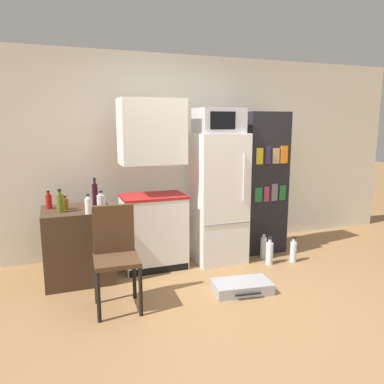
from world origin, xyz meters
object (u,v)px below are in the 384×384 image
(refrigerator, at_px, (218,198))
(suitcase_large_flat, at_px, (242,287))
(bottle_wine_dark, at_px, (95,194))
(bookshelf, at_px, (263,183))
(bottle_ketchup_red, at_px, (49,201))
(side_table, at_px, (78,244))
(water_bottle_back, at_px, (293,251))
(kitchen_hutch, at_px, (153,191))
(bottle_olive_oil, at_px, (60,203))
(chair, at_px, (115,248))
(water_bottle_front, at_px, (270,253))
(bottle_amber_beer, at_px, (65,204))
(water_bottle_middle, at_px, (263,247))
(microwave, at_px, (219,121))
(bottle_milk_white, at_px, (88,206))
(bottle_clear_short, at_px, (101,202))

(refrigerator, height_order, suitcase_large_flat, refrigerator)
(refrigerator, bearing_deg, bottle_wine_dark, 177.09)
(bookshelf, distance_m, bottle_ketchup_red, 2.66)
(side_table, xyz_separation_m, water_bottle_back, (2.53, -0.38, -0.26))
(kitchen_hutch, bearing_deg, bottle_olive_oil, -170.11)
(bookshelf, relative_size, bottle_ketchup_red, 9.41)
(bookshelf, distance_m, bottle_olive_oil, 2.55)
(chair, xyz_separation_m, water_bottle_front, (1.92, 0.41, -0.42))
(bookshelf, distance_m, suitcase_large_flat, 1.61)
(kitchen_hutch, relative_size, suitcase_large_flat, 3.16)
(bottle_olive_oil, xyz_separation_m, bottle_amber_beer, (0.05, 0.12, -0.04))
(water_bottle_front, height_order, water_bottle_middle, water_bottle_middle)
(microwave, height_order, bottle_milk_white, microwave)
(bottle_ketchup_red, height_order, bottle_clear_short, bottle_clear_short)
(bottle_ketchup_red, height_order, bottle_wine_dark, bottle_wine_dark)
(water_bottle_front, height_order, water_bottle_back, water_bottle_front)
(suitcase_large_flat, height_order, water_bottle_middle, water_bottle_middle)
(bottle_clear_short, bearing_deg, water_bottle_middle, 0.52)
(bottle_clear_short, bearing_deg, refrigerator, 7.38)
(water_bottle_front, relative_size, water_bottle_middle, 0.99)
(bottle_olive_oil, relative_size, bottle_amber_beer, 1.65)
(water_bottle_front, bearing_deg, microwave, 144.86)
(side_table, xyz_separation_m, bottle_milk_white, (0.11, -0.27, 0.48))
(suitcase_large_flat, bearing_deg, bottle_amber_beer, 157.73)
(bottle_clear_short, height_order, water_bottle_middle, bottle_clear_short)
(bottle_ketchup_red, xyz_separation_m, bottle_milk_white, (0.38, -0.38, 0.00))
(side_table, relative_size, bottle_clear_short, 3.82)
(bottle_clear_short, distance_m, bottle_olive_oil, 0.41)
(bottle_ketchup_red, bearing_deg, water_bottle_front, -10.51)
(side_table, distance_m, chair, 0.83)
(chair, height_order, suitcase_large_flat, chair)
(microwave, distance_m, bookshelf, 1.08)
(bottle_olive_oil, distance_m, chair, 0.86)
(bookshelf, bearing_deg, bottle_wine_dark, -179.13)
(kitchen_hutch, bearing_deg, water_bottle_front, -17.42)
(chair, bearing_deg, bottle_wine_dark, 97.89)
(side_table, distance_m, microwave, 2.14)
(side_table, bearing_deg, water_bottle_back, -8.58)
(side_table, relative_size, microwave, 1.49)
(refrigerator, xyz_separation_m, microwave, (-0.00, -0.00, 0.94))
(bottle_olive_oil, xyz_separation_m, suitcase_large_flat, (1.69, -0.81, -0.84))
(microwave, bearing_deg, bottle_wine_dark, 177.03)
(bottle_milk_white, xyz_separation_m, chair, (0.18, -0.49, -0.31))
(bottle_ketchup_red, bearing_deg, bottle_wine_dark, -1.17)
(kitchen_hutch, distance_m, refrigerator, 0.82)
(bottle_ketchup_red, bearing_deg, bottle_olive_oil, -62.81)
(chair, distance_m, water_bottle_front, 2.01)
(bottle_milk_white, bearing_deg, side_table, 111.75)
(bookshelf, distance_m, bottle_wine_dark, 2.17)
(bottle_ketchup_red, distance_m, bottle_olive_oil, 0.25)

